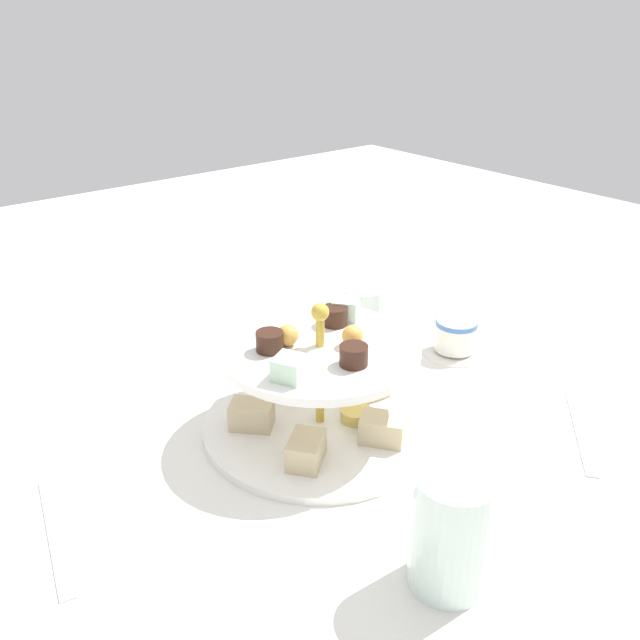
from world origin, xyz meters
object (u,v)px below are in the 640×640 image
(water_glass_tall_right, at_px, (451,531))
(butter_knife_right, at_px, (581,430))
(teacup_with_saucer, at_px, (455,337))
(butter_knife_left, at_px, (56,534))
(tiered_serving_stand, at_px, (320,392))
(water_glass_short_left, at_px, (363,311))

(water_glass_tall_right, height_order, butter_knife_right, water_glass_tall_right)
(teacup_with_saucer, distance_m, butter_knife_right, 0.23)
(water_glass_tall_right, distance_m, teacup_with_saucer, 0.42)
(water_glass_tall_right, height_order, butter_knife_left, water_glass_tall_right)
(butter_knife_left, bearing_deg, water_glass_tall_right, 55.32)
(tiered_serving_stand, xyz_separation_m, teacup_with_saucer, (0.26, 0.02, -0.02))
(water_glass_tall_right, relative_size, butter_knife_right, 0.65)
(water_glass_short_left, bearing_deg, tiered_serving_stand, -143.56)
(water_glass_short_left, xyz_separation_m, teacup_with_saucer, (0.06, -0.13, -0.01))
(butter_knife_right, bearing_deg, tiered_serving_stand, 99.70)
(water_glass_short_left, bearing_deg, butter_knife_right, -85.62)
(tiered_serving_stand, bearing_deg, butter_knife_right, -40.53)
(tiered_serving_stand, bearing_deg, water_glass_short_left, 36.44)
(water_glass_tall_right, relative_size, teacup_with_saucer, 1.22)
(teacup_with_saucer, relative_size, butter_knife_right, 0.53)
(water_glass_tall_right, xyz_separation_m, butter_knife_right, (0.29, 0.05, -0.05))
(teacup_with_saucer, bearing_deg, water_glass_short_left, 115.85)
(water_glass_short_left, xyz_separation_m, butter_knife_left, (-0.51, -0.13, -0.04))
(tiered_serving_stand, height_order, butter_knife_left, tiered_serving_stand)
(teacup_with_saucer, bearing_deg, water_glass_tall_right, -140.12)
(water_glass_short_left, bearing_deg, teacup_with_saucer, -64.15)
(water_glass_tall_right, height_order, teacup_with_saucer, water_glass_tall_right)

